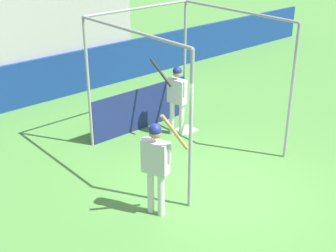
{
  "coord_description": "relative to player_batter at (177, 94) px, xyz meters",
  "views": [
    {
      "loc": [
        -6.1,
        -5.48,
        5.17
      ],
      "look_at": [
        -0.17,
        1.34,
        1.01
      ],
      "focal_mm": 50.0,
      "sensor_mm": 36.0,
      "label": 1
    }
  ],
  "objects": [
    {
      "name": "batting_cage",
      "position": [
        -0.44,
        0.1,
        0.28
      ],
      "size": [
        3.1,
        3.48,
        3.13
      ],
      "color": "gray",
      "rests_on": "ground"
    },
    {
      "name": "outfield_wall",
      "position": [
        -1.13,
        4.26,
        -0.43
      ],
      "size": [
        24.0,
        0.12,
        1.32
      ],
      "color": "navy",
      "rests_on": "ground"
    },
    {
      "name": "home_plate",
      "position": [
        0.36,
        -0.01,
        -1.08
      ],
      "size": [
        0.44,
        0.44,
        0.02
      ],
      "color": "white",
      "rests_on": "ground"
    },
    {
      "name": "player_batter",
      "position": [
        0.0,
        0.0,
        0.0
      ],
      "size": [
        0.55,
        0.87,
        1.94
      ],
      "rotation": [
        0.0,
        0.0,
        1.76
      ],
      "color": "silver",
      "rests_on": "ground"
    },
    {
      "name": "bleacher_section",
      "position": [
        -1.13,
        6.32,
        0.61
      ],
      "size": [
        5.95,
        4.0,
        3.4
      ],
      "color": "#9E9E99",
      "rests_on": "ground"
    },
    {
      "name": "player_waiting",
      "position": [
        -2.59,
        -2.33,
        0.04
      ],
      "size": [
        0.61,
        0.72,
        2.18
      ],
      "rotation": [
        0.0,
        0.0,
        -1.21
      ],
      "color": "silver",
      "rests_on": "ground"
    },
    {
      "name": "ground_plane",
      "position": [
        -1.13,
        -2.51,
        -1.09
      ],
      "size": [
        60.0,
        60.0,
        0.0
      ],
      "primitive_type": "plane",
      "color": "#477F38"
    }
  ]
}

